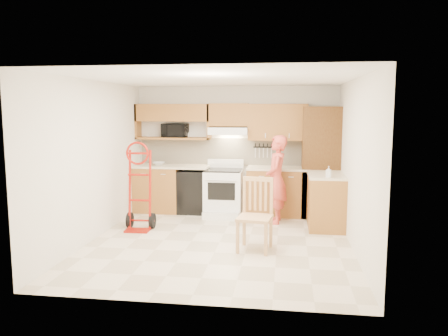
% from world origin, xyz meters
% --- Properties ---
extents(floor, '(4.00, 4.50, 0.02)m').
position_xyz_m(floor, '(0.00, 0.00, -0.01)').
color(floor, beige).
rests_on(floor, ground).
extents(ceiling, '(4.00, 4.50, 0.02)m').
position_xyz_m(ceiling, '(0.00, 0.00, 2.51)').
color(ceiling, white).
rests_on(ceiling, ground).
extents(wall_back, '(4.00, 0.02, 2.50)m').
position_xyz_m(wall_back, '(0.00, 2.26, 1.25)').
color(wall_back, silver).
rests_on(wall_back, ground).
extents(wall_front, '(4.00, 0.02, 2.50)m').
position_xyz_m(wall_front, '(0.00, -2.26, 1.25)').
color(wall_front, silver).
rests_on(wall_front, ground).
extents(wall_left, '(0.02, 4.50, 2.50)m').
position_xyz_m(wall_left, '(-2.01, 0.00, 1.25)').
color(wall_left, silver).
rests_on(wall_left, ground).
extents(wall_right, '(0.02, 4.50, 2.50)m').
position_xyz_m(wall_right, '(2.01, 0.00, 1.25)').
color(wall_right, silver).
rests_on(wall_right, ground).
extents(backsplash, '(3.92, 0.03, 0.55)m').
position_xyz_m(backsplash, '(0.00, 2.23, 1.20)').
color(backsplash, beige).
rests_on(backsplash, wall_back).
extents(lower_cab_left, '(0.90, 0.60, 0.90)m').
position_xyz_m(lower_cab_left, '(-1.55, 1.95, 0.45)').
color(lower_cab_left, brown).
rests_on(lower_cab_left, ground).
extents(dishwasher, '(0.60, 0.60, 0.85)m').
position_xyz_m(dishwasher, '(-0.80, 1.95, 0.42)').
color(dishwasher, black).
rests_on(dishwasher, ground).
extents(lower_cab_right, '(1.14, 0.60, 0.90)m').
position_xyz_m(lower_cab_right, '(0.83, 1.95, 0.45)').
color(lower_cab_right, brown).
rests_on(lower_cab_right, ground).
extents(countertop_left, '(1.50, 0.63, 0.04)m').
position_xyz_m(countertop_left, '(-1.25, 1.95, 0.92)').
color(countertop_left, beige).
rests_on(countertop_left, lower_cab_left).
extents(countertop_right, '(1.14, 0.63, 0.04)m').
position_xyz_m(countertop_right, '(0.83, 1.95, 0.92)').
color(countertop_right, beige).
rests_on(countertop_right, lower_cab_right).
extents(cab_return_right, '(0.60, 1.00, 0.90)m').
position_xyz_m(cab_return_right, '(1.70, 1.15, 0.45)').
color(cab_return_right, brown).
rests_on(cab_return_right, ground).
extents(countertop_return, '(0.63, 1.00, 0.04)m').
position_xyz_m(countertop_return, '(1.70, 1.15, 0.92)').
color(countertop_return, beige).
rests_on(countertop_return, cab_return_right).
extents(pantry_tall, '(0.70, 0.60, 2.10)m').
position_xyz_m(pantry_tall, '(1.65, 1.95, 1.05)').
color(pantry_tall, '#553816').
rests_on(pantry_tall, ground).
extents(upper_cab_left, '(1.50, 0.33, 0.34)m').
position_xyz_m(upper_cab_left, '(-1.25, 2.08, 1.98)').
color(upper_cab_left, brown).
rests_on(upper_cab_left, wall_back).
extents(upper_shelf_mw, '(1.50, 0.33, 0.04)m').
position_xyz_m(upper_shelf_mw, '(-1.25, 2.08, 1.47)').
color(upper_shelf_mw, brown).
rests_on(upper_shelf_mw, wall_back).
extents(upper_cab_center, '(0.76, 0.33, 0.44)m').
position_xyz_m(upper_cab_center, '(-0.12, 2.08, 1.94)').
color(upper_cab_center, brown).
rests_on(upper_cab_center, wall_back).
extents(upper_cab_right, '(1.14, 0.33, 0.70)m').
position_xyz_m(upper_cab_right, '(0.83, 2.08, 1.80)').
color(upper_cab_right, brown).
rests_on(upper_cab_right, wall_back).
extents(range_hood, '(0.76, 0.46, 0.14)m').
position_xyz_m(range_hood, '(-0.12, 2.02, 1.63)').
color(range_hood, white).
rests_on(range_hood, wall_back).
extents(knife_strip, '(0.40, 0.05, 0.29)m').
position_xyz_m(knife_strip, '(0.55, 2.21, 1.24)').
color(knife_strip, black).
rests_on(knife_strip, backsplash).
extents(microwave, '(0.51, 0.37, 0.27)m').
position_xyz_m(microwave, '(-1.21, 2.08, 1.63)').
color(microwave, black).
rests_on(microwave, upper_shelf_mw).
extents(range, '(0.72, 0.95, 1.06)m').
position_xyz_m(range, '(-0.19, 1.76, 0.53)').
color(range, white).
rests_on(range, ground).
extents(person, '(0.38, 0.58, 1.59)m').
position_xyz_m(person, '(0.84, 1.35, 0.80)').
color(person, '#D54C3D').
rests_on(person, ground).
extents(hand_truck, '(0.55, 0.51, 1.36)m').
position_xyz_m(hand_truck, '(-1.47, 0.53, 0.68)').
color(hand_truck, '#A2150A').
rests_on(hand_truck, ground).
extents(dining_chair, '(0.54, 0.58, 1.06)m').
position_xyz_m(dining_chair, '(0.57, -0.32, 0.53)').
color(dining_chair, tan).
rests_on(dining_chair, ground).
extents(soap_bottle, '(0.10, 0.10, 0.18)m').
position_xyz_m(soap_bottle, '(1.70, 0.81, 1.03)').
color(soap_bottle, white).
rests_on(soap_bottle, countertop_return).
extents(bowl, '(0.30, 0.30, 0.06)m').
position_xyz_m(bowl, '(-1.52, 1.95, 0.97)').
color(bowl, white).
rests_on(bowl, countertop_left).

